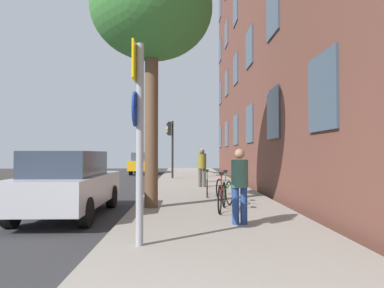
% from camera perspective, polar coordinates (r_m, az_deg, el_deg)
% --- Properties ---
extents(ground_plane, '(41.80, 41.80, 0.00)m').
position_cam_1_polar(ground_plane, '(16.75, -11.13, -6.90)').
color(ground_plane, '#332D28').
extents(road_asphalt, '(7.00, 38.00, 0.01)m').
position_cam_1_polar(road_asphalt, '(17.22, -18.08, -6.69)').
color(road_asphalt, '#2D2D30').
rests_on(road_asphalt, ground).
extents(sidewalk, '(4.20, 38.00, 0.12)m').
position_cam_1_polar(sidewalk, '(16.53, 1.01, -6.79)').
color(sidewalk, gray).
rests_on(sidewalk, ground).
extents(sign_post, '(0.16, 0.60, 3.22)m').
position_cam_1_polar(sign_post, '(5.71, -8.64, 2.95)').
color(sign_post, gray).
rests_on(sign_post, sidewalk).
extents(traffic_light, '(0.43, 0.24, 3.37)m').
position_cam_1_polar(traffic_light, '(20.87, -3.45, 0.84)').
color(traffic_light, black).
rests_on(traffic_light, sidewalk).
extents(tree_near, '(3.34, 3.34, 6.88)m').
position_cam_1_polar(tree_near, '(10.44, -6.50, 20.65)').
color(tree_near, brown).
rests_on(tree_near, sidewalk).
extents(bicycle_0, '(0.53, 1.75, 0.99)m').
position_cam_1_polar(bicycle_0, '(9.12, 4.84, -8.26)').
color(bicycle_0, black).
rests_on(bicycle_0, sidewalk).
extents(bicycle_1, '(0.46, 1.64, 0.97)m').
position_cam_1_polar(bicycle_1, '(10.55, 5.19, -7.39)').
color(bicycle_1, black).
rests_on(bicycle_1, sidewalk).
extents(bicycle_2, '(0.42, 1.65, 0.91)m').
position_cam_1_polar(bicycle_2, '(12.25, 2.45, -6.69)').
color(bicycle_2, black).
rests_on(bicycle_2, sidewalk).
extents(pedestrian_0, '(0.46, 0.46, 1.55)m').
position_cam_1_polar(pedestrian_0, '(7.38, 7.69, -5.93)').
color(pedestrian_0, navy).
rests_on(pedestrian_0, sidewalk).
extents(pedestrian_1, '(0.42, 0.42, 1.65)m').
position_cam_1_polar(pedestrian_1, '(15.45, 1.63, -3.44)').
color(pedestrian_1, '#4C4742').
rests_on(pedestrian_1, sidewalk).
extents(pedestrian_2, '(0.39, 0.39, 1.70)m').
position_cam_1_polar(pedestrian_2, '(18.07, 1.66, -3.06)').
color(pedestrian_2, olive).
rests_on(pedestrian_2, sidewalk).
extents(car_0, '(1.78, 4.29, 1.62)m').
position_cam_1_polar(car_0, '(9.34, -19.25, -5.95)').
color(car_0, '#B7B7BC').
rests_on(car_0, road_asphalt).
extents(car_1, '(1.88, 4.50, 1.62)m').
position_cam_1_polar(car_1, '(27.18, -7.79, -3.06)').
color(car_1, orange).
rests_on(car_1, road_asphalt).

